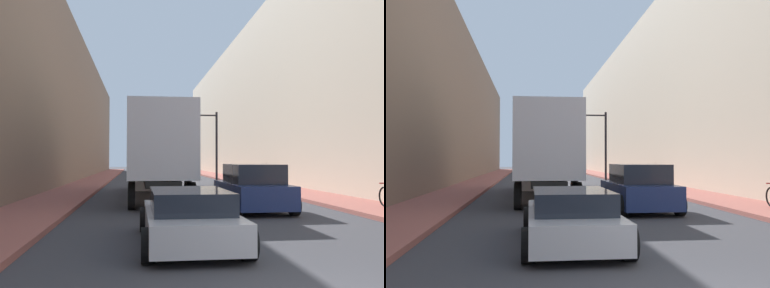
% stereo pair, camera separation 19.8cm
% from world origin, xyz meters
% --- Properties ---
extents(sidewalk_right, '(2.59, 80.00, 0.15)m').
position_xyz_m(sidewalk_right, '(5.96, 30.00, 0.07)').
color(sidewalk_right, '#9E564C').
rests_on(sidewalk_right, ground).
extents(sidewalk_left, '(2.59, 80.00, 0.15)m').
position_xyz_m(sidewalk_left, '(-5.96, 30.00, 0.07)').
color(sidewalk_left, '#9E564C').
rests_on(sidewalk_left, ground).
extents(building_right, '(6.00, 80.00, 14.02)m').
position_xyz_m(building_right, '(10.25, 30.00, 7.01)').
color(building_right, beige).
rests_on(building_right, ground).
extents(building_left, '(6.00, 80.00, 12.49)m').
position_xyz_m(building_left, '(-10.25, 30.00, 6.25)').
color(building_left, '#846B56').
rests_on(building_left, ground).
extents(semi_truck, '(2.52, 12.82, 3.99)m').
position_xyz_m(semi_truck, '(-1.56, 16.39, 2.26)').
color(semi_truck, silver).
rests_on(semi_truck, ground).
extents(sedan_car, '(2.06, 4.59, 1.19)m').
position_xyz_m(sedan_car, '(-1.36, 4.70, 0.58)').
color(sedan_car, '#B7B7BC').
rests_on(sedan_car, ground).
extents(suv_car, '(2.17, 4.69, 1.66)m').
position_xyz_m(suv_car, '(1.67, 10.57, 0.78)').
color(suv_car, navy).
rests_on(suv_car, ground).
extents(traffic_signal_gantry, '(6.58, 0.35, 6.03)m').
position_xyz_m(traffic_signal_gantry, '(2.91, 32.70, 4.20)').
color(traffic_signal_gantry, black).
rests_on(traffic_signal_gantry, ground).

